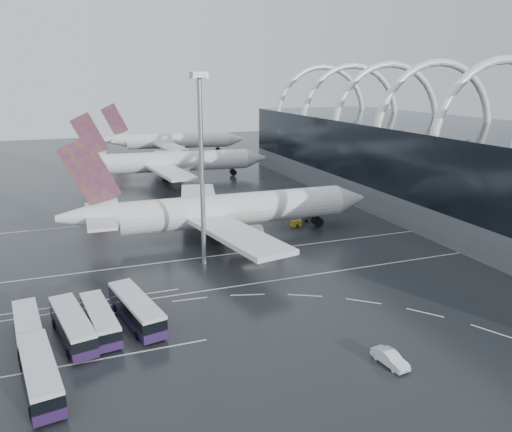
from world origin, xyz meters
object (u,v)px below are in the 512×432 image
object	(u,v)px
airliner_main	(220,211)
airliner_gate_c	(171,141)
van_curve_c	(390,358)
airliner_gate_b	(169,162)
gse_cart_belly_a	(296,223)
bus_row_far_a	(40,373)
bus_row_near_d	(136,309)
gse_cart_belly_b	(305,218)
bus_row_near_b	(72,325)
bus_row_near_a	(28,329)
bus_row_near_c	(100,319)
floodlight_mast	(201,147)
gse_cart_belly_c	(242,234)

from	to	relation	value
airliner_main	airliner_gate_c	bearing A→B (deg)	84.48
airliner_main	van_curve_c	bearing A→B (deg)	-84.08
airliner_gate_b	airliner_gate_c	world-z (taller)	airliner_gate_b
van_curve_c	gse_cart_belly_a	world-z (taller)	van_curve_c
bus_row_far_a	gse_cart_belly_a	size ratio (longest dim) A/B	6.59
airliner_main	bus_row_near_d	world-z (taller)	airliner_main
bus_row_near_d	gse_cart_belly_a	xyz separation A→B (m)	(37.74, 32.25, -1.29)
van_curve_c	gse_cart_belly_b	xyz separation A→B (m)	(16.21, 54.81, -0.16)
airliner_gate_c	airliner_main	bearing A→B (deg)	-88.14
bus_row_near_b	bus_row_far_a	distance (m)	10.14
bus_row_near_d	airliner_gate_b	bearing A→B (deg)	-25.30
bus_row_near_a	gse_cart_belly_b	bearing A→B (deg)	-63.84
gse_cart_belly_b	bus_row_near_b	bearing A→B (deg)	-143.25
bus_row_near_c	bus_row_far_a	distance (m)	12.21
bus_row_far_a	bus_row_near_a	bearing A→B (deg)	-0.08
airliner_gate_c	bus_row_near_b	size ratio (longest dim) A/B	4.37
bus_row_near_c	van_curve_c	size ratio (longest dim) A/B	2.62
bus_row_near_d	gse_cart_belly_a	bearing A→B (deg)	-61.29
bus_row_near_b	floodlight_mast	distance (m)	33.93
bus_row_near_d	gse_cart_belly_b	distance (m)	53.85
bus_row_near_d	gse_cart_belly_b	bearing A→B (deg)	-61.46
bus_row_near_b	gse_cart_belly_c	world-z (taller)	bus_row_near_b
van_curve_c	bus_row_near_d	bearing A→B (deg)	133.52
airliner_main	gse_cart_belly_b	size ratio (longest dim) A/B	27.14
airliner_gate_c	gse_cart_belly_b	distance (m)	110.55
airliner_main	bus_row_near_a	xyz separation A→B (m)	(-33.13, -31.22, -3.62)
bus_row_far_a	floodlight_mast	size ratio (longest dim) A/B	0.43
bus_row_near_d	van_curve_c	size ratio (longest dim) A/B	2.95
bus_row_near_b	gse_cart_belly_a	size ratio (longest dim) A/B	6.50
bus_row_near_b	floodlight_mast	world-z (taller)	floodlight_mast
airliner_gate_c	gse_cart_belly_b	size ratio (longest dim) A/B	25.56
bus_row_near_c	bus_row_near_d	bearing A→B (deg)	-86.68
bus_row_near_c	van_curve_c	xyz separation A→B (m)	(29.41, -19.08, -0.87)
airliner_gate_c	van_curve_c	bearing A→B (deg)	-84.65
bus_row_near_d	bus_row_far_a	xyz separation A→B (m)	(-11.07, -11.22, -0.05)
bus_row_near_c	gse_cart_belly_a	xyz separation A→B (m)	(42.32, 33.13, -1.09)
gse_cart_belly_b	bus_row_near_a	bearing A→B (deg)	-146.57
airliner_main	airliner_gate_c	world-z (taller)	airliner_main
airliner_gate_c	bus_row_near_d	world-z (taller)	airliner_gate_c
bus_row_near_b	bus_row_near_c	world-z (taller)	bus_row_near_b
bus_row_near_c	gse_cart_belly_b	world-z (taller)	bus_row_near_c
bus_row_near_b	bus_row_near_a	bearing A→B (deg)	67.75
bus_row_near_a	bus_row_near_b	world-z (taller)	bus_row_near_b
airliner_main	gse_cart_belly_a	size ratio (longest dim) A/B	30.14
bus_row_near_a	van_curve_c	world-z (taller)	bus_row_near_a
van_curve_c	gse_cart_belly_c	world-z (taller)	van_curve_c
airliner_main	bus_row_near_c	distance (m)	40.31
bus_row_near_c	airliner_gate_c	bearing A→B (deg)	-22.08
bus_row_near_a	bus_row_near_c	world-z (taller)	bus_row_near_a
airliner_main	gse_cart_belly_a	world-z (taller)	airliner_main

